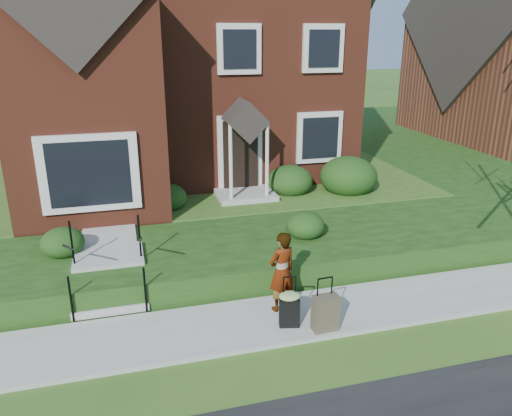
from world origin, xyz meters
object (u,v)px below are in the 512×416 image
object	(u,v)px
front_steps	(109,273)
woman	(282,272)
suitcase_black	(289,307)
suitcase_olive	(326,313)

from	to	relation	value
front_steps	woman	xyz separation A→B (m)	(3.11, -1.57, 0.38)
front_steps	suitcase_black	xyz separation A→B (m)	(3.07, -2.15, -0.03)
suitcase_olive	woman	bearing A→B (deg)	118.07
front_steps	woman	bearing A→B (deg)	-26.76
suitcase_black	suitcase_olive	distance (m)	0.64
front_steps	suitcase_black	world-z (taller)	front_steps
suitcase_black	suitcase_olive	size ratio (longest dim) A/B	0.96
suitcase_black	suitcase_olive	bearing A→B (deg)	-13.26
suitcase_black	front_steps	bearing A→B (deg)	157.81
front_steps	suitcase_black	distance (m)	3.75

